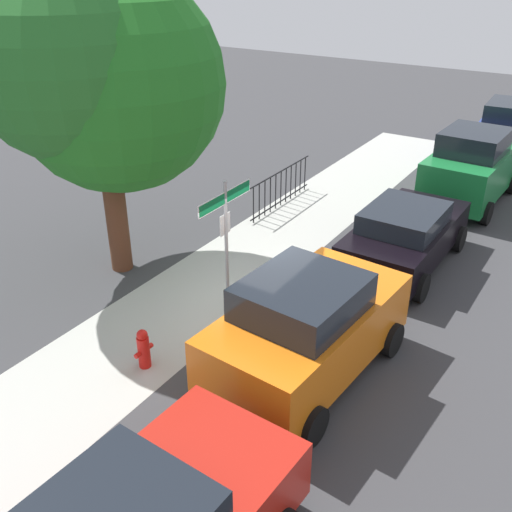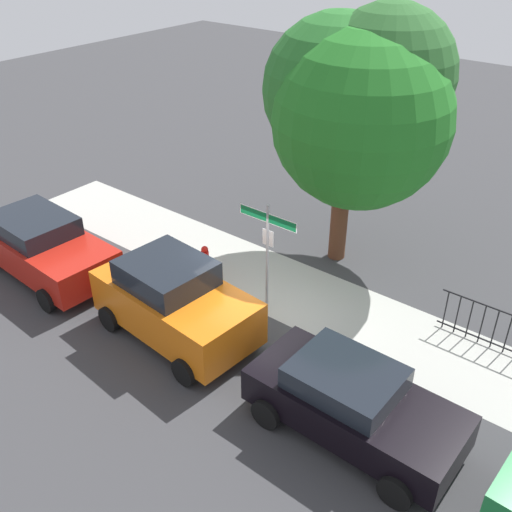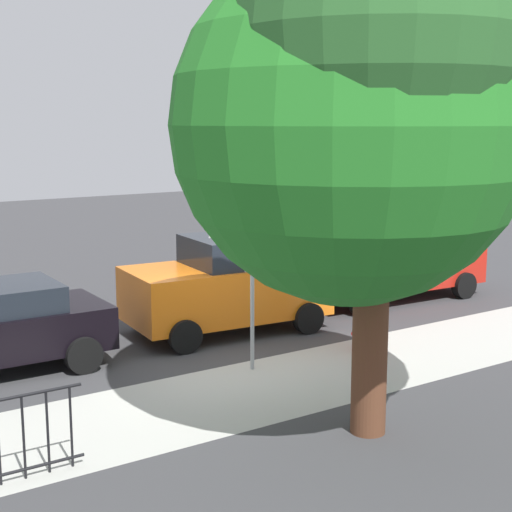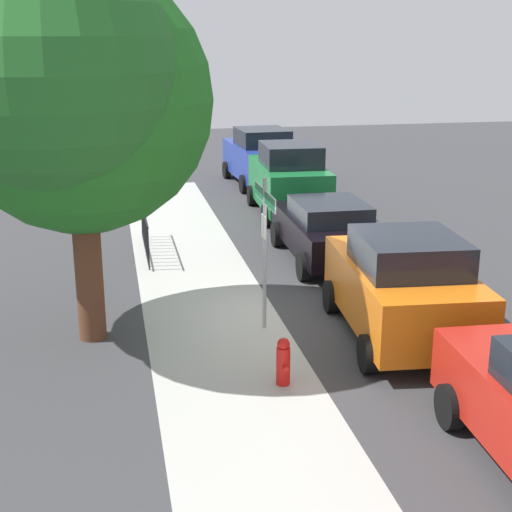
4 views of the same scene
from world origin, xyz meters
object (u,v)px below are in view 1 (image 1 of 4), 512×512
Objects in this scene: shade_tree at (97,65)px; car_blue at (511,131)px; street_sign at (226,222)px; fire_hydrant at (144,349)px; car_black at (405,234)px; car_orange at (307,327)px; car_green at (472,167)px.

shade_tree is 14.91m from car_blue.
shade_tree is at bearing 84.54° from street_sign.
car_blue reaches higher than fire_hydrant.
car_black is at bearing -58.26° from shade_tree.
car_orange is at bearing -112.13° from street_sign.
car_blue is 5.48× the size of fire_hydrant.
car_orange reaches higher than car_black.
shade_tree is 1.68× the size of car_orange.
fire_hydrant is at bearing 123.30° from car_orange.
fire_hydrant is (-2.33, 0.20, -1.63)m from street_sign.
car_black is at bearing 179.29° from car_green.
car_orange is 0.97× the size of car_blue.
street_sign is at bearing 165.65° from car_blue.
car_orange is 4.80m from car_black.
shade_tree reaches higher than car_green.
shade_tree reaches higher than street_sign.
car_black is (4.80, -0.04, -0.19)m from car_orange.
car_green is 5.31× the size of fire_hydrant.
car_orange is at bearing -61.18° from fire_hydrant.
car_black is 4.82m from car_green.
car_orange is 14.40m from car_blue.
car_black is 1.00× the size of car_green.
car_black is (3.85, -2.36, -1.22)m from street_sign.
street_sign reaches higher than fire_hydrant.
fire_hydrant is at bearing -129.99° from shade_tree.
fire_hydrant is at bearing 175.12° from street_sign.
car_green is at bearing 175.57° from car_blue.
car_orange is 5.33× the size of fire_hydrant.
car_blue reaches higher than car_black.
car_blue is at bearing -24.91° from shade_tree.
car_orange is 9.61m from car_green.
car_orange is 1.00× the size of car_black.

